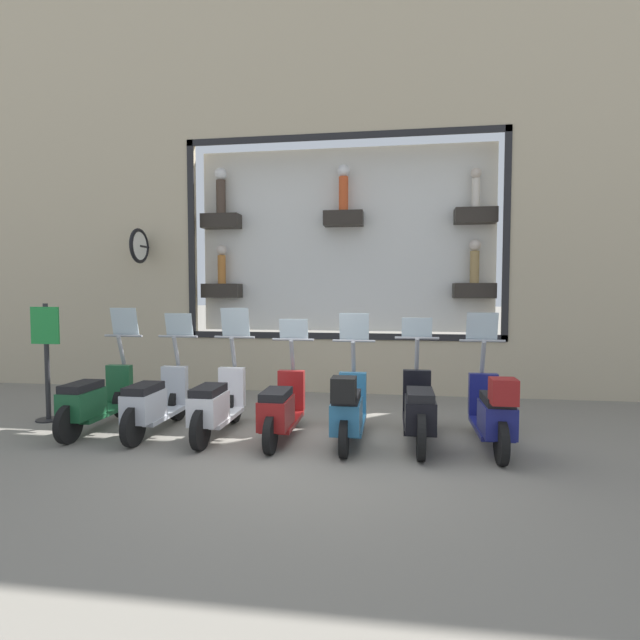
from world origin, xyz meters
The scene contains 10 objects.
ground_plane centered at (0.00, 0.00, 0.00)m, with size 120.00×120.00×0.00m, color gray.
building_facade centered at (3.60, 0.00, 4.30)m, with size 1.26×36.00×8.42m.
scooter_navy_0 centered at (0.26, -2.18, 0.47)m, with size 1.80×0.61×1.64m.
scooter_black_1 centered at (0.32, -1.30, 0.45)m, with size 1.81×0.60×1.56m.
scooter_teal_2 centered at (0.25, -0.42, 0.46)m, with size 1.79×0.60×1.62m.
scooter_red_3 centered at (0.32, 0.46, 0.41)m, with size 1.79×0.60×1.53m.
scooter_white_4 centered at (0.32, 1.33, 0.44)m, with size 1.80×0.60×1.69m.
scooter_silver_5 centered at (0.32, 2.21, 0.43)m, with size 1.80×0.61×1.60m.
scooter_green_6 centered at (0.32, 3.09, 0.43)m, with size 1.80×0.61×1.68m.
shop_sign_post centered at (0.75, 4.12, 0.95)m, with size 0.36×0.45×1.75m.
Camera 1 is at (-5.92, -0.99, 1.93)m, focal length 28.00 mm.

